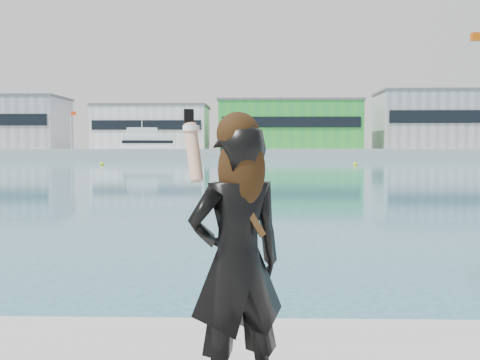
# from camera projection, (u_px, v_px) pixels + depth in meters

# --- Properties ---
(far_quay) EXTENTS (320.00, 40.00, 2.00)m
(far_quay) POSITION_uv_depth(u_px,v_px,m) (252.00, 153.00, 133.85)
(far_quay) COLOR #9E9E99
(far_quay) RESTS_ON ground
(warehouse_grey_left) EXTENTS (26.52, 16.36, 11.50)m
(warehouse_grey_left) POSITION_uv_depth(u_px,v_px,m) (4.00, 123.00, 132.96)
(warehouse_grey_left) COLOR gray
(warehouse_grey_left) RESTS_ON far_quay
(warehouse_white) EXTENTS (24.48, 15.35, 9.50)m
(warehouse_white) POSITION_uv_depth(u_px,v_px,m) (153.00, 127.00, 132.12)
(warehouse_white) COLOR silver
(warehouse_white) RESTS_ON far_quay
(warehouse_green) EXTENTS (30.60, 16.36, 10.50)m
(warehouse_green) POSITION_uv_depth(u_px,v_px,m) (289.00, 125.00, 131.28)
(warehouse_green) COLOR green
(warehouse_green) RESTS_ON far_quay
(warehouse_grey_right) EXTENTS (25.50, 15.35, 12.50)m
(warehouse_grey_right) POSITION_uv_depth(u_px,v_px,m) (437.00, 120.00, 130.36)
(warehouse_grey_right) COLOR gray
(warehouse_grey_right) RESTS_ON far_quay
(flagpole_left) EXTENTS (1.28, 0.16, 8.00)m
(flagpole_left) POSITION_uv_depth(u_px,v_px,m) (71.00, 127.00, 125.60)
(flagpole_left) COLOR silver
(flagpole_left) RESTS_ON far_quay
(flagpole_right) EXTENTS (1.28, 0.16, 8.00)m
(flagpole_right) POSITION_uv_depth(u_px,v_px,m) (359.00, 127.00, 123.97)
(flagpole_right) COLOR silver
(flagpole_right) RESTS_ON far_quay
(motor_yacht) EXTENTS (18.07, 9.06, 8.12)m
(motor_yacht) POSITION_uv_depth(u_px,v_px,m) (149.00, 147.00, 119.13)
(motor_yacht) COLOR white
(motor_yacht) RESTS_ON ground
(buoy_near) EXTENTS (0.50, 0.50, 0.50)m
(buoy_near) POSITION_uv_depth(u_px,v_px,m) (355.00, 165.00, 77.01)
(buoy_near) COLOR yellow
(buoy_near) RESTS_ON ground
(buoy_far) EXTENTS (0.50, 0.50, 0.50)m
(buoy_far) POSITION_uv_depth(u_px,v_px,m) (102.00, 165.00, 77.29)
(buoy_far) COLOR yellow
(buoy_far) RESTS_ON ground
(woman) EXTENTS (0.68, 0.58, 1.66)m
(woman) POSITION_uv_depth(u_px,v_px,m) (237.00, 254.00, 3.38)
(woman) COLOR black
(woman) RESTS_ON near_quay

